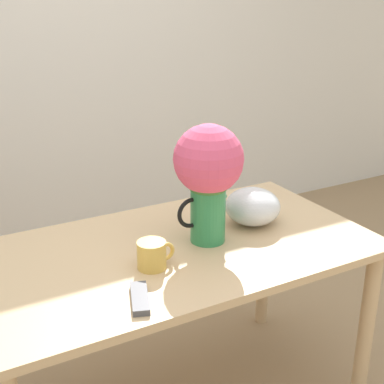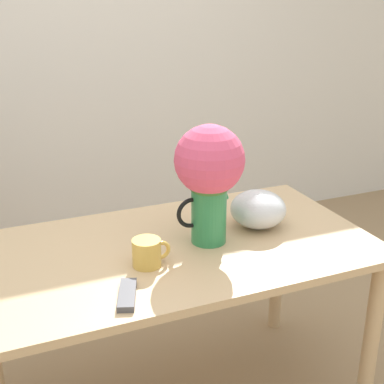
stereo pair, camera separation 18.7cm
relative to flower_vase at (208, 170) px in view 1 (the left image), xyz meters
name	(u,v)px [view 1 (the left image)]	position (x,y,z in m)	size (l,w,h in m)	color
wall_back	(37,45)	(-0.15, 1.71, 0.29)	(8.00, 0.05, 2.60)	silver
table	(175,271)	(-0.13, 0.01, -0.37)	(1.45, 0.79, 0.74)	tan
flower_vase	(208,170)	(0.00, 0.00, 0.00)	(0.25, 0.25, 0.44)	#2D844C
coffee_mug	(153,255)	(-0.26, -0.09, -0.23)	(0.13, 0.10, 0.09)	gold
white_bowl	(253,206)	(0.23, 0.05, -0.20)	(0.22, 0.22, 0.14)	silver
remote_control	(140,298)	(-0.39, -0.26, -0.26)	(0.10, 0.17, 0.02)	#4C4C51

